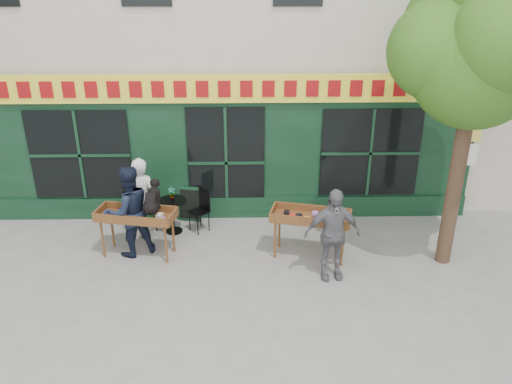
# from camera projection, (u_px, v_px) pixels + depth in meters

# --- Properties ---
(ground) EXTENTS (80.00, 80.00, 0.00)m
(ground) POSITION_uv_depth(u_px,v_px,m) (224.00, 271.00, 9.49)
(ground) COLOR slate
(ground) RESTS_ON ground
(street_tree) EXTENTS (3.05, 2.90, 5.60)m
(street_tree) POSITION_uv_depth(u_px,v_px,m) (480.00, 45.00, 8.27)
(street_tree) COLOR #382619
(street_tree) RESTS_ON ground
(book_cart_center) EXTENTS (1.59, 0.89, 0.99)m
(book_cart_center) POSITION_uv_depth(u_px,v_px,m) (136.00, 218.00, 9.73)
(book_cart_center) COLOR brown
(book_cart_center) RESTS_ON ground
(dog) EXTENTS (0.45, 0.65, 0.60)m
(dog) POSITION_uv_depth(u_px,v_px,m) (152.00, 197.00, 9.51)
(dog) COLOR black
(dog) RESTS_ON book_cart_center
(woman) EXTENTS (0.74, 0.55, 1.82)m
(woman) POSITION_uv_depth(u_px,v_px,m) (142.00, 200.00, 10.30)
(woman) COLOR silver
(woman) RESTS_ON ground
(book_cart_right) EXTENTS (1.61, 0.97, 0.99)m
(book_cart_right) POSITION_uv_depth(u_px,v_px,m) (310.00, 219.00, 9.68)
(book_cart_right) COLOR brown
(book_cart_right) RESTS_ON ground
(man_right) EXTENTS (1.07, 0.53, 1.76)m
(man_right) POSITION_uv_depth(u_px,v_px,m) (332.00, 234.00, 8.98)
(man_right) COLOR #5B5C61
(man_right) RESTS_ON ground
(bistro_table) EXTENTS (0.60, 0.60, 0.76)m
(bistro_table) POSITION_uv_depth(u_px,v_px,m) (173.00, 209.00, 10.73)
(bistro_table) COLOR black
(bistro_table) RESTS_ON ground
(bistro_chair_left) EXTENTS (0.39, 0.38, 0.95)m
(bistro_chair_left) POSITION_uv_depth(u_px,v_px,m) (142.00, 211.00, 10.63)
(bistro_chair_left) COLOR black
(bistro_chair_left) RESTS_ON ground
(bistro_chair_right) EXTENTS (0.51, 0.51, 0.95)m
(bistro_chair_right) POSITION_uv_depth(u_px,v_px,m) (202.00, 206.00, 10.84)
(bistro_chair_right) COLOR black
(bistro_chair_right) RESTS_ON ground
(potted_plant) EXTENTS (0.17, 0.13, 0.29)m
(potted_plant) POSITION_uv_depth(u_px,v_px,m) (172.00, 194.00, 10.58)
(potted_plant) COLOR gray
(potted_plant) RESTS_ON bistro_table
(man_left) EXTENTS (1.14, 1.07, 1.86)m
(man_left) POSITION_uv_depth(u_px,v_px,m) (130.00, 212.00, 9.74)
(man_left) COLOR black
(man_left) RESTS_ON ground
(chalkboard) EXTENTS (0.59, 0.30, 0.79)m
(chalkboard) POSITION_uv_depth(u_px,v_px,m) (190.00, 204.00, 11.32)
(chalkboard) COLOR black
(chalkboard) RESTS_ON ground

